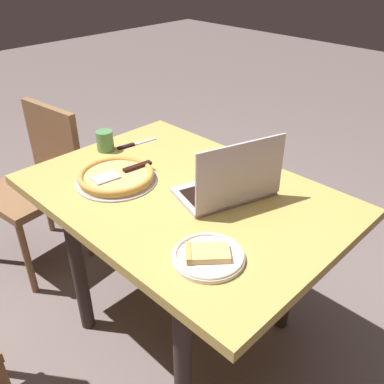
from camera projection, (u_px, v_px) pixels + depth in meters
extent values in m
plane|color=#6A5C59|center=(185.00, 324.00, 1.97)|extent=(12.00, 12.00, 0.00)
cube|color=tan|center=(183.00, 196.00, 1.60)|extent=(1.21, 0.84, 0.04)
cylinder|color=#372A25|center=(78.00, 268.00, 1.79)|extent=(0.06, 0.06, 0.69)
cylinder|color=#372A25|center=(182.00, 359.00, 1.41)|extent=(0.06, 0.06, 0.69)
cylinder|color=#372A25|center=(185.00, 209.00, 2.18)|extent=(0.06, 0.06, 0.69)
cylinder|color=#372A25|center=(289.00, 268.00, 1.80)|extent=(0.06, 0.06, 0.69)
cube|color=#C0ACB8|center=(223.00, 191.00, 1.58)|extent=(0.30, 0.40, 0.02)
cube|color=black|center=(223.00, 189.00, 1.57)|extent=(0.22, 0.33, 0.00)
cube|color=#C0ACB8|center=(241.00, 174.00, 1.43)|extent=(0.11, 0.33, 0.23)
cube|color=#2A4C7F|center=(240.00, 174.00, 1.44)|extent=(0.10, 0.30, 0.20)
cylinder|color=white|center=(208.00, 257.00, 1.26)|extent=(0.22, 0.22, 0.01)
torus|color=white|center=(208.00, 255.00, 1.25)|extent=(0.22, 0.22, 0.01)
cube|color=#E2AF62|center=(208.00, 253.00, 1.25)|extent=(0.15, 0.15, 0.02)
cube|color=#D1964B|center=(188.00, 254.00, 1.25)|extent=(0.07, 0.07, 0.03)
cylinder|color=#A5A1A5|center=(117.00, 180.00, 1.66)|extent=(0.32, 0.32, 0.01)
cylinder|color=#ECB462|center=(116.00, 177.00, 1.66)|extent=(0.29, 0.29, 0.02)
torus|color=#C48E3F|center=(116.00, 175.00, 1.65)|extent=(0.30, 0.30, 0.02)
cube|color=#AAB2AF|center=(106.00, 177.00, 1.62)|extent=(0.08, 0.11, 0.00)
cube|color=black|center=(137.00, 166.00, 1.70)|extent=(0.04, 0.13, 0.01)
cube|color=silver|center=(142.00, 142.00, 1.97)|extent=(0.04, 0.15, 0.00)
cube|color=black|center=(126.00, 146.00, 1.93)|extent=(0.03, 0.09, 0.01)
cylinder|color=#52884D|center=(105.00, 141.00, 1.88)|extent=(0.08, 0.08, 0.09)
cylinder|color=#4D2308|center=(104.00, 135.00, 1.87)|extent=(0.07, 0.07, 0.01)
cube|color=brown|center=(29.00, 191.00, 2.15)|extent=(0.46, 0.46, 0.04)
cube|color=brown|center=(53.00, 141.00, 2.17)|extent=(0.39, 0.08, 0.38)
cylinder|color=brown|center=(28.00, 259.00, 2.05)|extent=(0.03, 0.03, 0.42)
cylinder|color=brown|center=(46.00, 201.00, 2.49)|extent=(0.03, 0.03, 0.42)
cylinder|color=brown|center=(88.00, 224.00, 2.30)|extent=(0.03, 0.03, 0.42)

